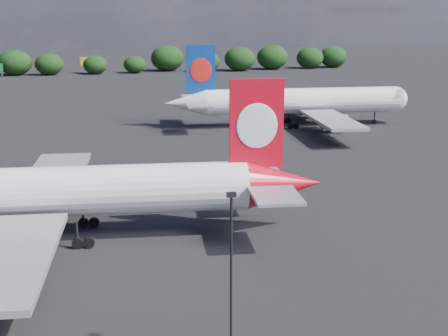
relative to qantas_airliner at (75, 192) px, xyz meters
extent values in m
plane|color=black|center=(-3.49, 40.36, -4.56)|extent=(500.00, 500.00, 0.00)
cylinder|color=white|center=(-1.59, 0.21, 0.15)|extent=(36.11, 9.44, 4.71)
cone|color=red|center=(19.89, -2.67, 0.15)|extent=(8.10, 5.67, 4.71)
cube|color=red|center=(17.09, -2.30, 6.18)|extent=(5.20, 1.16, 8.48)
ellipsoid|color=white|center=(17.05, -2.58, 6.01)|extent=(3.95, 0.71, 4.33)
ellipsoid|color=white|center=(17.12, -2.02, 6.01)|extent=(3.95, 0.71, 4.33)
cube|color=#95979C|center=(17.33, -7.56, 0.53)|extent=(4.96, 6.17, 0.28)
cube|color=#95979C|center=(18.71, 2.71, 0.53)|extent=(4.96, 6.17, 0.28)
cube|color=#95979C|center=(-5.09, -11.68, -1.36)|extent=(8.58, 19.49, 0.52)
cube|color=#95979C|center=(-1.83, 12.60, -1.36)|extent=(8.58, 19.49, 0.52)
cylinder|color=red|center=(-6.33, -6.75, -2.58)|extent=(5.01, 3.15, 2.54)
cube|color=#95979C|center=(-6.33, -6.75, -1.92)|extent=(2.09, 0.56, 1.13)
cylinder|color=red|center=(-4.32, 8.19, -2.58)|extent=(5.01, 3.15, 2.54)
cube|color=#95979C|center=(-4.32, 8.19, -1.92)|extent=(2.09, 0.56, 1.13)
cylinder|color=black|center=(-0.10, -2.84, -3.15)|extent=(0.30, 0.30, 2.36)
cylinder|color=black|center=(-0.10, -2.84, -4.04)|extent=(1.08, 0.56, 1.04)
cylinder|color=black|center=(0.93, -2.98, -4.04)|extent=(1.08, 0.56, 1.04)
cylinder|color=black|center=(0.65, 2.76, -3.15)|extent=(0.30, 0.30, 2.36)
cylinder|color=black|center=(0.65, 2.76, -4.04)|extent=(1.08, 0.56, 1.04)
cylinder|color=black|center=(1.68, 2.63, -4.04)|extent=(1.08, 0.56, 1.04)
cylinder|color=white|center=(42.70, 50.20, 0.19)|extent=(36.40, 8.85, 4.75)
sphere|color=white|center=(60.63, 48.13, 0.19)|extent=(5.26, 5.26, 4.75)
cone|color=white|center=(21.00, 52.70, 0.19)|extent=(8.09, 5.59, 4.75)
cube|color=navy|center=(23.83, 52.37, 6.27)|extent=(5.24, 1.07, 8.55)
ellipsoid|color=red|center=(23.79, 52.09, 6.10)|extent=(3.99, 0.65, 4.37)
ellipsoid|color=red|center=(23.86, 52.65, 6.10)|extent=(3.99, 0.65, 4.37)
cube|color=#95979C|center=(22.28, 47.29, 0.57)|extent=(4.90, 6.15, 0.28)
cube|color=#95979C|center=(23.48, 57.67, 0.57)|extent=(4.90, 6.15, 0.28)
cube|color=#95979C|center=(43.17, 37.71, -1.33)|extent=(8.31, 19.58, 0.52)
cube|color=#95979C|center=(46.00, 62.25, -1.33)|extent=(8.31, 19.58, 0.52)
cylinder|color=#95979C|center=(45.61, 42.21, -2.57)|extent=(5.01, 3.09, 2.56)
cube|color=#95979C|center=(45.61, 42.21, -1.90)|extent=(2.11, 0.52, 1.14)
cylinder|color=#95979C|center=(47.35, 57.31, -2.57)|extent=(5.01, 3.09, 2.56)
cube|color=#95979C|center=(47.35, 57.31, -1.90)|extent=(2.11, 0.52, 1.14)
cylinder|color=black|center=(40.49, 47.58, -3.14)|extent=(0.29, 0.29, 2.37)
cylinder|color=black|center=(40.49, 47.58, -4.04)|extent=(1.09, 0.54, 1.04)
cylinder|color=black|center=(39.45, 47.70, -4.04)|extent=(1.09, 0.54, 1.04)
cylinder|color=black|center=(41.14, 53.24, -3.14)|extent=(0.29, 0.29, 2.37)
cylinder|color=black|center=(41.14, 53.24, -4.04)|extent=(1.09, 0.54, 1.04)
cylinder|color=black|center=(40.10, 53.36, -4.04)|extent=(1.09, 0.54, 1.04)
cylinder|color=black|center=(56.86, 48.57, -3.19)|extent=(0.25, 0.25, 2.37)
cylinder|color=black|center=(56.86, 48.57, -4.14)|extent=(0.89, 0.43, 0.85)
cylinder|color=black|center=(8.54, -24.55, 0.77)|extent=(0.16, 0.16, 10.68)
cube|color=black|center=(8.54, -24.55, 6.26)|extent=(0.55, 0.30, 0.28)
cylinder|color=gray|center=(-18.99, 156.36, -3.56)|extent=(0.20, 0.20, 2.00)
cube|color=orange|center=(8.51, 162.36, -0.56)|extent=(5.00, 0.30, 3.00)
cylinder|color=gray|center=(8.51, 162.36, -3.31)|extent=(0.30, 0.30, 2.50)
ellipsoid|color=black|center=(-15.09, 161.03, -0.32)|extent=(11.04, 9.34, 8.49)
ellipsoid|color=black|center=(-4.12, 159.20, -0.96)|extent=(9.36, 7.92, 7.20)
ellipsoid|color=black|center=(10.89, 158.60, -1.46)|extent=(8.08, 6.84, 6.21)
ellipsoid|color=black|center=(24.18, 158.63, -1.63)|extent=(7.63, 6.46, 5.87)
ellipsoid|color=black|center=(36.35, 163.38, -0.03)|extent=(11.77, 9.96, 9.06)
ellipsoid|color=black|center=(49.08, 156.48, -1.02)|extent=(9.22, 7.80, 7.09)
ellipsoid|color=black|center=(61.34, 157.33, -0.30)|extent=(11.09, 9.39, 8.53)
ellipsoid|color=black|center=(74.37, 159.72, -0.18)|extent=(11.39, 9.64, 8.76)
ellipsoid|color=black|center=(89.12, 159.89, -0.66)|extent=(10.15, 8.59, 7.81)
ellipsoid|color=black|center=(99.23, 161.46, -0.59)|extent=(10.32, 8.73, 7.94)
camera|label=1|loc=(-0.62, -57.95, 16.69)|focal=50.00mm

